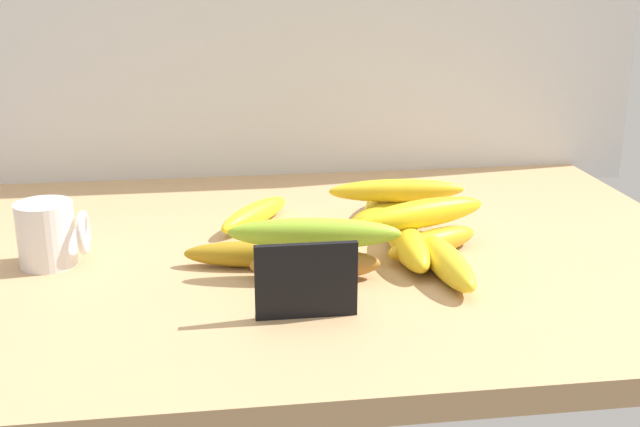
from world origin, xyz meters
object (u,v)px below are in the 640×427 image
object	(u,v)px
banana_6	(255,214)
banana_1	(407,244)
banana_4	(319,264)
banana_5	(432,243)
banana_7	(446,262)
banana_9	(314,233)
banana_3	(394,216)
chalkboard_sign	(306,284)
banana_0	(257,254)
coffee_mug	(49,234)
banana_2	(381,207)
banana_10	(397,190)
banana_8	(421,214)

from	to	relation	value
banana_6	banana_1	bearing A→B (deg)	-41.01
banana_4	banana_5	bearing A→B (deg)	20.70
banana_4	banana_6	distance (cm)	22.23
banana_5	banana_7	distance (cm)	7.38
banana_9	banana_3	bearing A→B (deg)	49.29
chalkboard_sign	banana_4	bearing A→B (deg)	74.56
banana_0	coffee_mug	bearing A→B (deg)	170.47
banana_2	banana_10	bearing A→B (deg)	-71.84
coffee_mug	banana_6	size ratio (longest dim) A/B	0.53
banana_2	banana_3	size ratio (longest dim) A/B	1.13
banana_4	banana_9	size ratio (longest dim) A/B	0.76
banana_6	banana_7	xyz separation A→B (cm)	(21.81, -22.71, 0.31)
coffee_mug	banana_1	xyz separation A→B (cm)	(44.98, -4.29, -1.98)
banana_6	banana_5	bearing A→B (deg)	-34.71
banana_0	banana_4	world-z (taller)	banana_4
banana_0	banana_6	size ratio (longest dim) A/B	1.14
banana_1	banana_8	size ratio (longest dim) A/B	0.89
banana_4	banana_7	bearing A→B (deg)	-5.41
banana_0	banana_2	size ratio (longest dim) A/B	1.05
banana_5	banana_7	world-z (taller)	banana_7
banana_1	banana_4	bearing A→B (deg)	-157.25
banana_6	banana_9	size ratio (longest dim) A/B	0.77
chalkboard_sign	banana_0	world-z (taller)	chalkboard_sign
banana_8	banana_3	bearing A→B (deg)	99.78
banana_3	banana_8	world-z (taller)	banana_8
coffee_mug	banana_7	xyz separation A→B (cm)	(48.19, -10.82, -2.13)
chalkboard_sign	banana_2	bearing A→B (deg)	64.28
banana_2	banana_3	world-z (taller)	same
banana_4	banana_0	bearing A→B (deg)	144.96
banana_6	banana_10	bearing A→B (deg)	-14.14
coffee_mug	banana_2	size ratio (longest dim) A/B	0.49
chalkboard_sign	banana_3	world-z (taller)	chalkboard_sign
banana_6	banana_9	distance (cm)	21.77
banana_9	banana_6	bearing A→B (deg)	106.30
banana_5	banana_9	size ratio (longest dim) A/B	0.72
banana_6	chalkboard_sign	bearing A→B (deg)	-83.21
banana_1	banana_3	size ratio (longest dim) A/B	1.12
banana_5	banana_9	world-z (taller)	banana_9
banana_10	banana_3	bearing A→B (deg)	-173.41
banana_1	banana_9	distance (cm)	13.80
chalkboard_sign	banana_5	xyz separation A→B (cm)	(18.43, 15.97, -2.13)
chalkboard_sign	coffee_mug	bearing A→B (deg)	147.17
banana_3	banana_6	size ratio (longest dim) A/B	0.96
banana_1	banana_3	world-z (taller)	banana_3
banana_0	banana_2	xyz separation A→B (cm)	(19.09, 15.31, 0.52)
chalkboard_sign	banana_1	xyz separation A→B (cm)	(14.88, 15.13, -1.75)
banana_3	banana_7	bearing A→B (deg)	-82.14
banana_3	banana_7	distance (cm)	17.87
banana_6	banana_9	bearing A→B (deg)	-73.70
banana_3	banana_4	bearing A→B (deg)	-128.37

